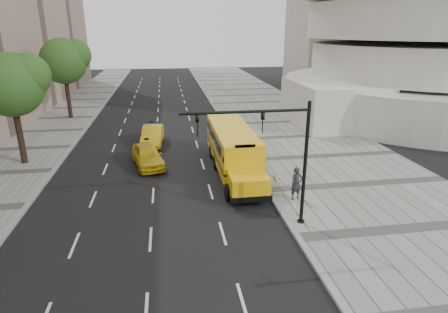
{
  "coord_description": "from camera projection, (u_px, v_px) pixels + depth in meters",
  "views": [
    {
      "loc": [
        0.1,
        -26.02,
        9.6
      ],
      "look_at": [
        3.5,
        -4.0,
        1.9
      ],
      "focal_mm": 30.0,
      "sensor_mm": 36.0,
      "label": 1
    }
  ],
  "objects": [
    {
      "name": "ground",
      "position": [
        169.0,
        166.0,
        27.42
      ],
      "size": [
        140.0,
        140.0,
        0.0
      ],
      "primitive_type": "plane",
      "color": "black",
      "rests_on": "ground"
    },
    {
      "name": "tree_c",
      "position": [
        64.0,
        61.0,
        39.54
      ],
      "size": [
        5.38,
        4.78,
        8.62
      ],
      "color": "black",
      "rests_on": "ground"
    },
    {
      "name": "school_bus",
      "position": [
        233.0,
        146.0,
        26.13
      ],
      "size": [
        2.96,
        11.56,
        3.19
      ],
      "color": "yellow",
      "rests_on": "ground"
    },
    {
      "name": "sidewalk_far",
      "position": [
        8.0,
        173.0,
        25.81
      ],
      "size": [
        6.0,
        140.0,
        0.15
      ],
      "primitive_type": "cube",
      "color": "gray",
      "rests_on": "ground"
    },
    {
      "name": "curb_far",
      "position": [
        54.0,
        171.0,
        26.24
      ],
      "size": [
        0.3,
        140.0,
        0.15
      ],
      "primitive_type": "cube",
      "color": "gray",
      "rests_on": "ground"
    },
    {
      "name": "sidewalk_museum",
      "position": [
        324.0,
        157.0,
        29.13
      ],
      "size": [
        12.0,
        140.0,
        0.15
      ],
      "primitive_type": "cube",
      "color": "gray",
      "rests_on": "ground"
    },
    {
      "name": "taxi_near",
      "position": [
        148.0,
        156.0,
        27.15
      ],
      "size": [
        2.84,
        4.96,
        1.59
      ],
      "primitive_type": "imported",
      "rotation": [
        0.0,
        0.0,
        0.22
      ],
      "color": "gold",
      "rests_on": "ground"
    },
    {
      "name": "curb_museum",
      "position": [
        249.0,
        161.0,
        28.27
      ],
      "size": [
        0.3,
        140.0,
        0.15
      ],
      "primitive_type": "cube",
      "color": "gray",
      "rests_on": "ground"
    },
    {
      "name": "pedestrian",
      "position": [
        297.0,
        183.0,
        21.47
      ],
      "size": [
        0.79,
        0.59,
        1.95
      ],
      "primitive_type": "imported",
      "rotation": [
        0.0,
        0.0,
        0.19
      ],
      "color": "#29282F",
      "rests_on": "sidewalk_museum"
    },
    {
      "name": "traffic_signal",
      "position": [
        278.0,
        150.0,
        17.71
      ],
      "size": [
        6.18,
        0.36,
        6.4
      ],
      "color": "black",
      "rests_on": "ground"
    },
    {
      "name": "taxi_far",
      "position": [
        153.0,
        135.0,
        32.33
      ],
      "size": [
        1.94,
        4.83,
        1.56
      ],
      "primitive_type": "imported",
      "rotation": [
        0.0,
        0.0,
        -0.06
      ],
      "color": "gold",
      "rests_on": "ground"
    },
    {
      "name": "tree_b",
      "position": [
        12.0,
        85.0,
        25.81
      ],
      "size": [
        4.96,
        4.41,
        8.04
      ],
      "color": "black",
      "rests_on": "ground"
    }
  ]
}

